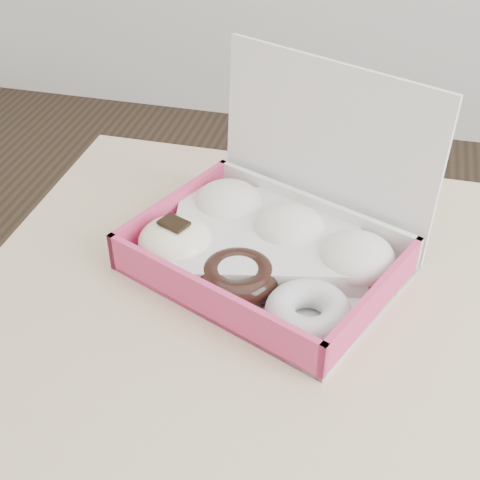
# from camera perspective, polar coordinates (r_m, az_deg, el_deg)

# --- Properties ---
(table) EXTENTS (1.20, 0.80, 0.75)m
(table) POSITION_cam_1_polar(r_m,az_deg,el_deg) (0.88, 15.60, -12.89)
(table) COLOR #D0BB89
(table) RESTS_ON ground
(donut_box) EXTENTS (0.41, 0.38, 0.24)m
(donut_box) POSITION_cam_1_polar(r_m,az_deg,el_deg) (0.89, 2.67, 0.10)
(donut_box) COLOR white
(donut_box) RESTS_ON table
(newspapers) EXTENTS (0.29, 0.25, 0.04)m
(newspapers) POSITION_cam_1_polar(r_m,az_deg,el_deg) (0.92, 2.31, 0.06)
(newspapers) COLOR white
(newspapers) RESTS_ON table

